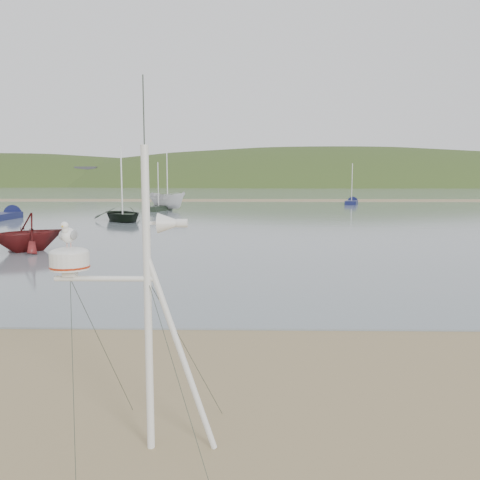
{
  "coord_description": "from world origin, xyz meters",
  "views": [
    {
      "loc": [
        2.71,
        -6.95,
        3.36
      ],
      "look_at": [
        2.57,
        1.0,
        2.39
      ],
      "focal_mm": 38.0,
      "sensor_mm": 36.0,
      "label": 1
    }
  ],
  "objects_px": {
    "boat_red": "(26,215)",
    "boat_white": "(167,186)",
    "mast_rig": "(144,364)",
    "sailboat_blue_far": "(352,202)",
    "boat_dark": "(122,188)",
    "sailboat_dark_mid": "(164,208)",
    "sailboat_blue_near": "(9,215)"
  },
  "relations": [
    {
      "from": "mast_rig",
      "to": "sailboat_blue_far",
      "type": "xyz_separation_m",
      "value": [
        14.71,
        60.61,
        -0.8
      ]
    },
    {
      "from": "mast_rig",
      "to": "boat_red",
      "type": "bearing_deg",
      "value": 117.73
    },
    {
      "from": "boat_dark",
      "to": "sailboat_blue_far",
      "type": "bearing_deg",
      "value": 21.41
    },
    {
      "from": "boat_red",
      "to": "mast_rig",
      "type": "bearing_deg",
      "value": -16.92
    },
    {
      "from": "mast_rig",
      "to": "boat_dark",
      "type": "relative_size",
      "value": 0.88
    },
    {
      "from": "mast_rig",
      "to": "sailboat_blue_near",
      "type": "distance_m",
      "value": 40.87
    },
    {
      "from": "boat_red",
      "to": "sailboat_blue_far",
      "type": "distance_m",
      "value": 49.68
    },
    {
      "from": "boat_white",
      "to": "boat_dark",
      "type": "bearing_deg",
      "value": -145.89
    },
    {
      "from": "sailboat_blue_near",
      "to": "sailboat_blue_far",
      "type": "height_order",
      "value": "sailboat_blue_near"
    },
    {
      "from": "mast_rig",
      "to": "sailboat_dark_mid",
      "type": "xyz_separation_m",
      "value": [
        -7.77,
        47.4,
        -0.8
      ]
    },
    {
      "from": "sailboat_blue_near",
      "to": "sailboat_blue_far",
      "type": "relative_size",
      "value": 1.19
    },
    {
      "from": "sailboat_blue_near",
      "to": "sailboat_dark_mid",
      "type": "height_order",
      "value": "sailboat_blue_near"
    },
    {
      "from": "sailboat_blue_far",
      "to": "sailboat_dark_mid",
      "type": "bearing_deg",
      "value": -149.56
    },
    {
      "from": "boat_dark",
      "to": "boat_white",
      "type": "height_order",
      "value": "boat_dark"
    },
    {
      "from": "boat_dark",
      "to": "boat_red",
      "type": "relative_size",
      "value": 1.54
    },
    {
      "from": "mast_rig",
      "to": "sailboat_blue_near",
      "type": "relative_size",
      "value": 0.66
    },
    {
      "from": "boat_red",
      "to": "sailboat_blue_near",
      "type": "distance_m",
      "value": 21.8
    },
    {
      "from": "mast_rig",
      "to": "boat_white",
      "type": "bearing_deg",
      "value": 98.81
    },
    {
      "from": "sailboat_blue_far",
      "to": "sailboat_dark_mid",
      "type": "xyz_separation_m",
      "value": [
        -22.47,
        -13.21,
        0.0
      ]
    },
    {
      "from": "mast_rig",
      "to": "sailboat_dark_mid",
      "type": "relative_size",
      "value": 0.83
    },
    {
      "from": "sailboat_blue_far",
      "to": "sailboat_blue_near",
      "type": "bearing_deg",
      "value": -144.04
    },
    {
      "from": "sailboat_blue_far",
      "to": "sailboat_dark_mid",
      "type": "relative_size",
      "value": 1.06
    },
    {
      "from": "sailboat_blue_near",
      "to": "sailboat_dark_mid",
      "type": "xyz_separation_m",
      "value": [
        11.15,
        11.19,
        0.0
      ]
    },
    {
      "from": "mast_rig",
      "to": "sailboat_blue_near",
      "type": "bearing_deg",
      "value": 117.59
    },
    {
      "from": "boat_red",
      "to": "boat_white",
      "type": "relative_size",
      "value": 0.66
    },
    {
      "from": "boat_dark",
      "to": "boat_white",
      "type": "xyz_separation_m",
      "value": [
        1.34,
        13.59,
        -0.03
      ]
    },
    {
      "from": "boat_white",
      "to": "sailboat_blue_far",
      "type": "bearing_deg",
      "value": -18.42
    },
    {
      "from": "boat_red",
      "to": "sailboat_blue_far",
      "type": "height_order",
      "value": "sailboat_blue_far"
    },
    {
      "from": "boat_dark",
      "to": "boat_red",
      "type": "height_order",
      "value": "boat_dark"
    },
    {
      "from": "sailboat_dark_mid",
      "to": "sailboat_blue_near",
      "type": "bearing_deg",
      "value": -134.91
    },
    {
      "from": "boat_dark",
      "to": "boat_red",
      "type": "bearing_deg",
      "value": -118.95
    },
    {
      "from": "boat_dark",
      "to": "sailboat_dark_mid",
      "type": "bearing_deg",
      "value": 58.51
    }
  ]
}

